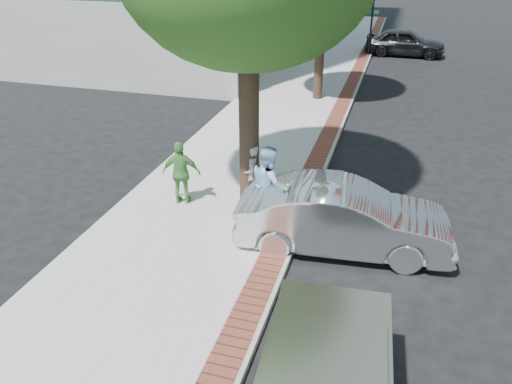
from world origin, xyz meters
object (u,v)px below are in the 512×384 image
at_px(person_green, 181,173).
at_px(sedan_silver, 343,218).
at_px(bg_car, 405,42).
at_px(parking_meter, 286,201).
at_px(person_officer, 268,185).
at_px(person_gray, 251,175).

distance_m(person_green, sedan_silver, 4.49).
distance_m(sedan_silver, bg_car, 22.37).
bearing_deg(bg_car, parking_meter, 176.29).
relative_size(person_officer, person_green, 1.15).
height_order(parking_meter, bg_car, parking_meter).
xyz_separation_m(parking_meter, person_officer, (-0.65, 0.81, -0.04)).
relative_size(sedan_silver, bg_car, 1.04).
bearing_deg(person_green, bg_car, -115.34).
bearing_deg(person_gray, person_green, -98.38).
distance_m(person_officer, sedan_silver, 2.04).
bearing_deg(person_officer, sedan_silver, -135.78).
xyz_separation_m(parking_meter, bg_car, (2.15, 22.65, -0.40)).
height_order(parking_meter, person_green, person_green).
xyz_separation_m(person_officer, person_green, (-2.47, 0.28, -0.13)).
xyz_separation_m(person_gray, person_officer, (0.67, -0.77, 0.18)).
height_order(person_officer, person_green, person_officer).
height_order(person_green, bg_car, person_green).
distance_m(person_green, bg_car, 22.20).
xyz_separation_m(person_gray, sedan_silver, (2.62, -1.29, -0.17)).
height_order(person_officer, sedan_silver, person_officer).
height_order(person_gray, bg_car, person_gray).
relative_size(parking_meter, bg_car, 0.31).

